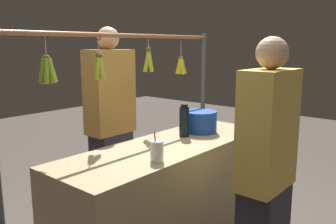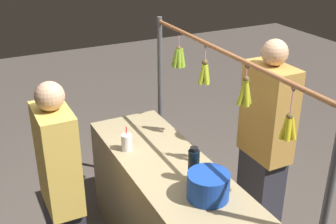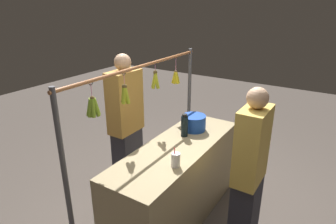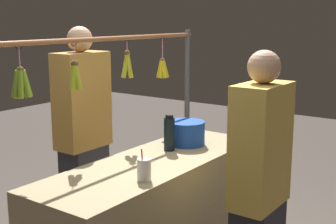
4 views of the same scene
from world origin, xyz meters
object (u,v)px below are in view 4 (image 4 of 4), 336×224
(blue_bucket, at_px, (186,133))
(drink_cup, at_px, (144,170))
(customer_person, at_px, (259,199))
(vendor_person, at_px, (84,143))
(water_bottle, at_px, (169,133))

(blue_bucket, height_order, drink_cup, drink_cup)
(customer_person, bearing_deg, vendor_person, -95.54)
(drink_cup, relative_size, customer_person, 0.12)
(blue_bucket, distance_m, drink_cup, 0.81)
(blue_bucket, distance_m, customer_person, 0.95)
(water_bottle, bearing_deg, customer_person, 70.57)
(drink_cup, xyz_separation_m, vendor_person, (-0.44, -0.94, -0.09))
(water_bottle, relative_size, blue_bucket, 0.95)
(customer_person, bearing_deg, blue_bucket, -121.22)
(water_bottle, distance_m, customer_person, 0.88)
(blue_bucket, bearing_deg, vendor_person, -64.41)
(blue_bucket, bearing_deg, water_bottle, -2.57)
(water_bottle, xyz_separation_m, blue_bucket, (-0.20, 0.01, -0.03))
(water_bottle, xyz_separation_m, vendor_person, (0.14, -0.70, -0.14))
(blue_bucket, distance_m, vendor_person, 0.79)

